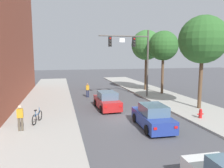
# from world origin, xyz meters

# --- Properties ---
(ground_plane) EXTENTS (120.00, 120.00, 0.00)m
(ground_plane) POSITION_xyz_m (0.00, 0.00, 0.00)
(ground_plane) COLOR #4C4C51
(sidewalk_left) EXTENTS (5.00, 60.00, 0.15)m
(sidewalk_left) POSITION_xyz_m (-6.50, 0.00, 0.07)
(sidewalk_left) COLOR #A8A59E
(sidewalk_left) RESTS_ON ground
(sidewalk_right) EXTENTS (5.00, 60.00, 0.15)m
(sidewalk_right) POSITION_xyz_m (6.50, 0.00, 0.07)
(sidewalk_right) COLOR #A8A59E
(sidewalk_right) RESTS_ON ground
(traffic_signal_mast) EXTENTS (5.74, 0.38, 7.50)m
(traffic_signal_mast) POSITION_xyz_m (3.02, 7.73, 5.30)
(traffic_signal_mast) COLOR #514C47
(traffic_signal_mast) RESTS_ON sidewalk_right
(car_lead_red) EXTENTS (1.94, 4.29, 1.60)m
(car_lead_red) POSITION_xyz_m (-1.03, 3.77, 0.72)
(car_lead_red) COLOR #B21E1E
(car_lead_red) RESTS_ON ground
(car_following_blue) EXTENTS (2.02, 4.33, 1.60)m
(car_following_blue) POSITION_xyz_m (0.84, -1.91, 0.72)
(car_following_blue) COLOR navy
(car_following_blue) RESTS_ON ground
(pedestrian_sidewalk_left_walker) EXTENTS (0.36, 0.22, 1.64)m
(pedestrian_sidewalk_left_walker) POSITION_xyz_m (-7.59, -0.92, 1.06)
(pedestrian_sidewalk_left_walker) COLOR brown
(pedestrian_sidewalk_left_walker) RESTS_ON sidewalk_left
(pedestrian_crossing_road) EXTENTS (0.36, 0.22, 1.64)m
(pedestrian_crossing_road) POSITION_xyz_m (-2.07, 9.57, 0.91)
(pedestrian_crossing_road) COLOR #232847
(pedestrian_crossing_road) RESTS_ON ground
(bicycle_leaning) EXTENTS (0.54, 1.72, 0.98)m
(bicycle_leaning) POSITION_xyz_m (-6.76, 0.58, 0.54)
(bicycle_leaning) COLOR black
(bicycle_leaning) RESTS_ON sidewalk_left
(fire_hydrant) EXTENTS (0.48, 0.24, 0.72)m
(fire_hydrant) POSITION_xyz_m (5.08, -1.23, 0.51)
(fire_hydrant) COLOR red
(fire_hydrant) RESTS_ON sidewalk_right
(street_tree_nearest) EXTENTS (4.13, 4.13, 8.12)m
(street_tree_nearest) POSITION_xyz_m (6.96, 1.47, 6.18)
(street_tree_nearest) COLOR brown
(street_tree_nearest) RESTS_ON sidewalk_right
(street_tree_second) EXTENTS (3.61, 3.61, 7.71)m
(street_tree_second) POSITION_xyz_m (7.25, 9.18, 6.01)
(street_tree_second) COLOR brown
(street_tree_second) RESTS_ON sidewalk_right
(street_tree_third) EXTENTS (4.05, 4.05, 8.14)m
(street_tree_third) POSITION_xyz_m (6.37, 12.38, 6.24)
(street_tree_third) COLOR brown
(street_tree_third) RESTS_ON sidewalk_right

